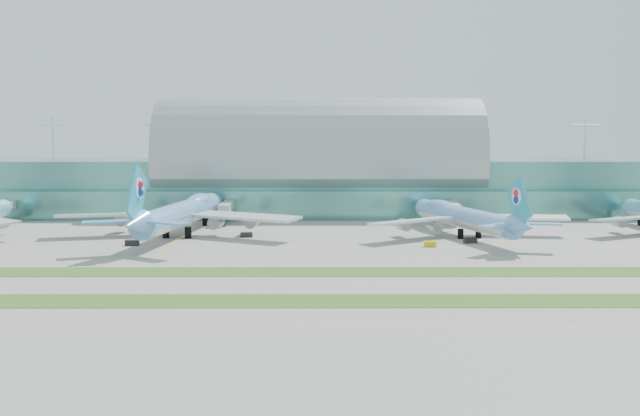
{
  "coord_description": "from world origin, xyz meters",
  "views": [
    {
      "loc": [
        -0.83,
        -171.94,
        31.15
      ],
      "look_at": [
        0.0,
        55.0,
        9.0
      ],
      "focal_mm": 45.0,
      "sensor_mm": 36.0,
      "label": 1
    }
  ],
  "objects": [
    {
      "name": "gse_e",
      "position": [
        29.49,
        40.22,
        0.75
      ],
      "size": [
        3.5,
        2.3,
        1.49
      ],
      "primitive_type": "cube",
      "rotation": [
        0.0,
        0.0,
        -0.2
      ],
      "color": "#DBC30C",
      "rests_on": "ground"
    },
    {
      "name": "taxiline_d",
      "position": [
        0.0,
        40.0,
        0.01
      ],
      "size": [
        420.0,
        0.35,
        0.01
      ],
      "primitive_type": "cube",
      "color": "yellow",
      "rests_on": "ground"
    },
    {
      "name": "grass_strip_near",
      "position": [
        0.0,
        -28.0,
        0.04
      ],
      "size": [
        420.0,
        12.0,
        0.08
      ],
      "primitive_type": "cube",
      "color": "#2D591E",
      "rests_on": "ground"
    },
    {
      "name": "terminal",
      "position": [
        0.01,
        128.79,
        14.23
      ],
      "size": [
        340.0,
        69.1,
        36.0
      ],
      "color": "#3D7A75",
      "rests_on": "ground"
    },
    {
      "name": "gse_d",
      "position": [
        -21.44,
        59.6,
        0.71
      ],
      "size": [
        3.67,
        2.37,
        1.42
      ],
      "primitive_type": "cube",
      "rotation": [
        0.0,
        0.0,
        0.26
      ],
      "color": "black",
      "rests_on": "ground"
    },
    {
      "name": "airliner_c",
      "position": [
        42.03,
        60.91,
        6.06
      ],
      "size": [
        60.56,
        70.08,
        19.66
      ],
      "rotation": [
        0.0,
        0.0,
        0.28
      ],
      "color": "#6CA9EF",
      "rests_on": "ground"
    },
    {
      "name": "ground",
      "position": [
        0.0,
        0.0,
        0.0
      ],
      "size": [
        700.0,
        700.0,
        0.0
      ],
      "primitive_type": "plane",
      "color": "gray",
      "rests_on": "ground"
    },
    {
      "name": "taxiline_c",
      "position": [
        0.0,
        18.0,
        0.01
      ],
      "size": [
        420.0,
        0.35,
        0.01
      ],
      "primitive_type": "cube",
      "color": "yellow",
      "rests_on": "ground"
    },
    {
      "name": "taxiline_b",
      "position": [
        0.0,
        -14.0,
        0.01
      ],
      "size": [
        420.0,
        0.35,
        0.01
      ],
      "primitive_type": "cube",
      "color": "yellow",
      "rests_on": "ground"
    },
    {
      "name": "taxiline_a",
      "position": [
        0.0,
        -48.0,
        0.01
      ],
      "size": [
        420.0,
        0.35,
        0.01
      ],
      "primitive_type": "cube",
      "color": "yellow",
      "rests_on": "ground"
    },
    {
      "name": "gse_f",
      "position": [
        41.5,
        47.13,
        0.8
      ],
      "size": [
        3.73,
        2.32,
        1.6
      ],
      "primitive_type": "cube",
      "rotation": [
        0.0,
        0.0,
        0.16
      ],
      "color": "black",
      "rests_on": "ground"
    },
    {
      "name": "airliner_b",
      "position": [
        -40.71,
        62.55,
        7.09
      ],
      "size": [
        73.01,
        83.5,
        23.0
      ],
      "rotation": [
        0.0,
        0.0,
        -0.13
      ],
      "color": "#669EE0",
      "rests_on": "ground"
    },
    {
      "name": "gse_c",
      "position": [
        -50.89,
        42.77,
        0.76
      ],
      "size": [
        3.66,
        2.16,
        1.52
      ],
      "primitive_type": "cube",
      "rotation": [
        0.0,
        0.0,
        -0.07
      ],
      "color": "black",
      "rests_on": "ground"
    },
    {
      "name": "grass_strip_far",
      "position": [
        0.0,
        2.0,
        0.04
      ],
      "size": [
        420.0,
        12.0,
        0.08
      ],
      "primitive_type": "cube",
      "color": "#2D591E",
      "rests_on": "ground"
    }
  ]
}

